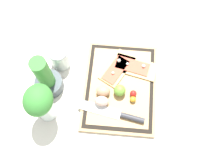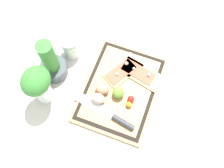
# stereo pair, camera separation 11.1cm
# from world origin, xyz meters

# --- Properties ---
(ground_plane) EXTENTS (6.00, 6.00, 0.00)m
(ground_plane) POSITION_xyz_m (0.00, 0.00, 0.00)
(ground_plane) COLOR silver
(cutting_board) EXTENTS (0.41, 0.31, 0.02)m
(cutting_board) POSITION_xyz_m (0.00, 0.00, 0.01)
(cutting_board) COLOR tan
(cutting_board) RESTS_ON ground_plane
(pizza_slice_near) EXTENTS (0.13, 0.20, 0.02)m
(pizza_slice_near) POSITION_xyz_m (0.09, -0.06, 0.02)
(pizza_slice_near) COLOR tan
(pizza_slice_near) RESTS_ON cutting_board
(pizza_slice_far) EXTENTS (0.19, 0.16, 0.02)m
(pizza_slice_far) POSITION_xyz_m (0.08, 0.02, 0.02)
(pizza_slice_far) COLOR tan
(pizza_slice_far) RESTS_ON cutting_board
(knife) EXTENTS (0.08, 0.28, 0.02)m
(knife) POSITION_xyz_m (-0.13, -0.02, 0.03)
(knife) COLOR silver
(knife) RESTS_ON cutting_board
(egg_brown) EXTENTS (0.04, 0.06, 0.04)m
(egg_brown) POSITION_xyz_m (-0.04, 0.07, 0.04)
(egg_brown) COLOR tan
(egg_brown) RESTS_ON cutting_board
(egg_pink) EXTENTS (0.04, 0.06, 0.04)m
(egg_pink) POSITION_xyz_m (-0.08, 0.07, 0.04)
(egg_pink) COLOR beige
(egg_pink) RESTS_ON cutting_board
(lime) EXTENTS (0.05, 0.05, 0.05)m
(lime) POSITION_xyz_m (-0.03, 0.00, 0.04)
(lime) COLOR #70A838
(lime) RESTS_ON cutting_board
(cherry_tomato_red) EXTENTS (0.03, 0.03, 0.03)m
(cherry_tomato_red) POSITION_xyz_m (-0.03, -0.06, 0.03)
(cherry_tomato_red) COLOR red
(cherry_tomato_red) RESTS_ON cutting_board
(cherry_tomato_yellow) EXTENTS (0.03, 0.03, 0.03)m
(cherry_tomato_yellow) POSITION_xyz_m (-0.06, -0.06, 0.03)
(cherry_tomato_yellow) COLOR gold
(cherry_tomato_yellow) RESTS_ON cutting_board
(herb_pot) EXTENTS (0.12, 0.12, 0.23)m
(herb_pot) POSITION_xyz_m (-0.02, 0.30, 0.08)
(herb_pot) COLOR #3D474C
(herb_pot) RESTS_ON ground_plane
(sauce_jar) EXTENTS (0.09, 0.09, 0.11)m
(sauce_jar) POSITION_xyz_m (0.10, 0.27, 0.05)
(sauce_jar) COLOR silver
(sauce_jar) RESTS_ON ground_plane
(herb_glass) EXTENTS (0.12, 0.11, 0.22)m
(herb_glass) POSITION_xyz_m (-0.14, 0.29, 0.13)
(herb_glass) COLOR silver
(herb_glass) RESTS_ON ground_plane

